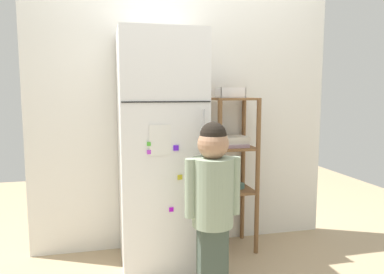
{
  "coord_description": "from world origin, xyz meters",
  "views": [
    {
      "loc": [
        -0.66,
        -2.64,
        1.29
      ],
      "look_at": [
        -0.02,
        0.02,
        0.96
      ],
      "focal_mm": 34.08,
      "sensor_mm": 36.0,
      "label": 1
    }
  ],
  "objects_px": {
    "pantry_shelf_unit": "(232,159)",
    "fruit_bin": "(231,93)",
    "child_standing": "(213,192)",
    "refrigerator": "(161,150)"
  },
  "relations": [
    {
      "from": "pantry_shelf_unit",
      "to": "fruit_bin",
      "type": "relative_size",
      "value": 6.03
    },
    {
      "from": "child_standing",
      "to": "refrigerator",
      "type": "bearing_deg",
      "value": 114.66
    },
    {
      "from": "refrigerator",
      "to": "pantry_shelf_unit",
      "type": "relative_size",
      "value": 1.38
    },
    {
      "from": "refrigerator",
      "to": "fruit_bin",
      "type": "relative_size",
      "value": 8.34
    },
    {
      "from": "refrigerator",
      "to": "child_standing",
      "type": "xyz_separation_m",
      "value": [
        0.24,
        -0.53,
        -0.19
      ]
    },
    {
      "from": "pantry_shelf_unit",
      "to": "fruit_bin",
      "type": "bearing_deg",
      "value": -173.21
    },
    {
      "from": "refrigerator",
      "to": "fruit_bin",
      "type": "distance_m",
      "value": 0.73
    },
    {
      "from": "pantry_shelf_unit",
      "to": "refrigerator",
      "type": "bearing_deg",
      "value": -169.7
    },
    {
      "from": "refrigerator",
      "to": "child_standing",
      "type": "bearing_deg",
      "value": -65.34
    },
    {
      "from": "child_standing",
      "to": "fruit_bin",
      "type": "height_order",
      "value": "fruit_bin"
    }
  ]
}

